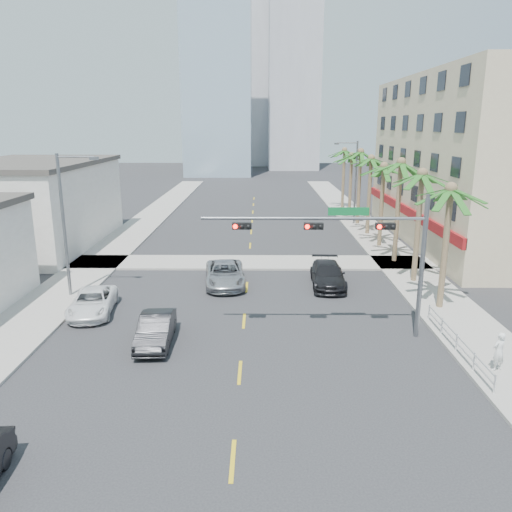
{
  "coord_description": "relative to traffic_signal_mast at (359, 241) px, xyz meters",
  "views": [
    {
      "loc": [
        0.87,
        -16.05,
        10.63
      ],
      "look_at": [
        0.66,
        11.01,
        3.5
      ],
      "focal_mm": 35.0,
      "sensor_mm": 36.0,
      "label": 1
    }
  ],
  "objects": [
    {
      "name": "palm_tree_2",
      "position": [
        5.82,
        14.45,
        2.72
      ],
      "size": [
        4.8,
        4.8,
        8.52
      ],
      "color": "brown",
      "rests_on": "ground"
    },
    {
      "name": "streetlight_right",
      "position": [
        5.21,
        30.05,
        -0.0
      ],
      "size": [
        2.55,
        0.25,
        9.0
      ],
      "color": "slate",
      "rests_on": "ground"
    },
    {
      "name": "palm_tree_7",
      "position": [
        5.82,
        40.45,
        2.37
      ],
      "size": [
        4.8,
        4.8,
        8.16
      ],
      "color": "brown",
      "rests_on": "ground"
    },
    {
      "name": "palm_tree_6",
      "position": [
        5.82,
        35.25,
        2.02
      ],
      "size": [
        4.8,
        4.8,
        7.8
      ],
      "color": "brown",
      "rests_on": "ground"
    },
    {
      "name": "sidewalk_left",
      "position": [
        -17.78,
        12.05,
        -4.99
      ],
      "size": [
        4.0,
        120.0,
        0.15
      ],
      "primitive_type": "cube",
      "color": "gray",
      "rests_on": "ground"
    },
    {
      "name": "ground",
      "position": [
        -5.78,
        -7.95,
        -5.06
      ],
      "size": [
        260.0,
        260.0,
        0.0
      ],
      "primitive_type": "plane",
      "color": "#262628",
      "rests_on": "ground"
    },
    {
      "name": "palm_tree_3",
      "position": [
        5.82,
        19.65,
        2.02
      ],
      "size": [
        4.8,
        4.8,
        7.8
      ],
      "color": "brown",
      "rests_on": "ground"
    },
    {
      "name": "car_lane_right",
      "position": [
        -0.28,
        8.41,
        -4.28
      ],
      "size": [
        2.4,
        5.48,
        1.57
      ],
      "primitive_type": "imported",
      "rotation": [
        0.0,
        0.0,
        -0.04
      ],
      "color": "black",
      "rests_on": "ground"
    },
    {
      "name": "tower_far_center",
      "position": [
        -8.78,
        117.05,
        15.94
      ],
      "size": [
        16.0,
        16.0,
        42.0
      ],
      "primitive_type": "cube",
      "color": "#ADADB2",
      "rests_on": "ground"
    },
    {
      "name": "traffic_signal_mast",
      "position": [
        0.0,
        0.0,
        0.0
      ],
      "size": [
        11.12,
        0.54,
        7.2
      ],
      "color": "slate",
      "rests_on": "ground"
    },
    {
      "name": "tower_far_right",
      "position": [
        3.22,
        102.05,
        24.94
      ],
      "size": [
        12.0,
        12.0,
        60.0
      ],
      "primitive_type": "cube",
      "color": "#ADADB2",
      "rests_on": "ground"
    },
    {
      "name": "palm_tree_0",
      "position": [
        5.82,
        4.05,
        2.02
      ],
      "size": [
        4.8,
        4.8,
        7.8
      ],
      "color": "brown",
      "rests_on": "ground"
    },
    {
      "name": "guardrail",
      "position": [
        4.52,
        -1.95,
        -4.39
      ],
      "size": [
        0.08,
        8.08,
        1.0
      ],
      "color": "silver",
      "rests_on": "ground"
    },
    {
      "name": "building_left_far",
      "position": [
        -25.28,
        20.05,
        -1.46
      ],
      "size": [
        11.0,
        18.0,
        7.2
      ],
      "primitive_type": "cube",
      "color": "beige",
      "rests_on": "ground"
    },
    {
      "name": "palm_tree_5",
      "position": [
        5.82,
        30.05,
        2.72
      ],
      "size": [
        4.8,
        4.8,
        8.52
      ],
      "color": "brown",
      "rests_on": "ground"
    },
    {
      "name": "sidewalk_cross",
      "position": [
        -5.78,
        14.05,
        -4.99
      ],
      "size": [
        80.0,
        4.0,
        0.15
      ],
      "primitive_type": "cube",
      "color": "gray",
      "rests_on": "ground"
    },
    {
      "name": "palm_tree_1",
      "position": [
        5.82,
        9.25,
        2.37
      ],
      "size": [
        4.8,
        4.8,
        8.16
      ],
      "color": "brown",
      "rests_on": "ground"
    },
    {
      "name": "building_right",
      "position": [
        16.21,
        22.05,
        2.43
      ],
      "size": [
        15.25,
        28.0,
        15.0
      ],
      "color": "#CCB490",
      "rests_on": "ground"
    },
    {
      "name": "car_lane_left",
      "position": [
        -10.1,
        -0.94,
        -4.32
      ],
      "size": [
        1.77,
        4.56,
        1.48
      ],
      "primitive_type": "imported",
      "rotation": [
        0.0,
        0.0,
        0.05
      ],
      "color": "black",
      "rests_on": "ground"
    },
    {
      "name": "car_parked_far",
      "position": [
        -14.6,
        3.16,
        -4.37
      ],
      "size": [
        2.89,
        5.22,
        1.38
      ],
      "primitive_type": "imported",
      "rotation": [
        0.0,
        0.0,
        0.12
      ],
      "color": "white",
      "rests_on": "ground"
    },
    {
      "name": "streetlight_left",
      "position": [
        -16.78,
        6.05,
        -0.0
      ],
      "size": [
        2.55,
        0.25,
        9.0
      ],
      "color": "slate",
      "rests_on": "ground"
    },
    {
      "name": "pedestrian",
      "position": [
        5.56,
        -3.91,
        -4.02
      ],
      "size": [
        0.77,
        0.65,
        1.78
      ],
      "primitive_type": "imported",
      "rotation": [
        0.0,
        0.0,
        3.56
      ],
      "color": "white",
      "rests_on": "sidewalk_right"
    },
    {
      "name": "palm_tree_4",
      "position": [
        5.82,
        24.85,
        2.37
      ],
      "size": [
        4.8,
        4.8,
        8.16
      ],
      "color": "brown",
      "rests_on": "ground"
    },
    {
      "name": "sidewalk_right",
      "position": [
        6.22,
        12.05,
        -4.99
      ],
      "size": [
        4.0,
        120.0,
        0.15
      ],
      "primitive_type": "cube",
      "color": "gray",
      "rests_on": "ground"
    },
    {
      "name": "tower_far_left",
      "position": [
        -13.78,
        87.05,
        18.94
      ],
      "size": [
        14.0,
        14.0,
        48.0
      ],
      "primitive_type": "cube",
      "color": "#99B2C6",
      "rests_on": "ground"
    },
    {
      "name": "car_lane_center",
      "position": [
        -7.28,
        8.55,
        -4.28
      ],
      "size": [
        3.12,
        5.85,
        1.56
      ],
      "primitive_type": "imported",
      "rotation": [
        0.0,
        0.0,
        0.1
      ],
      "color": "#ACADB1",
      "rests_on": "ground"
    }
  ]
}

